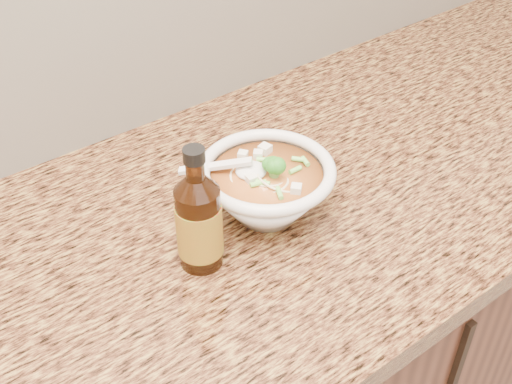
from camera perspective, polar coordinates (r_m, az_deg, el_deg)
counter_slab at (r=0.92m, az=-18.25°, el=-10.44°), size 4.00×0.68×0.04m
soup_bowl at (r=0.96m, az=0.94°, el=0.24°), size 0.21×0.21×0.11m
hot_sauce_bottle at (r=0.87m, az=-5.09°, el=-2.69°), size 0.08×0.08×0.19m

